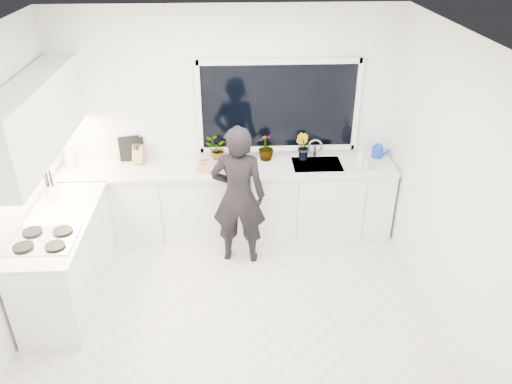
{
  "coord_description": "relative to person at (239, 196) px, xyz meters",
  "views": [
    {
      "loc": [
        0.04,
        -3.84,
        3.53
      ],
      "look_at": [
        0.27,
        0.4,
        1.15
      ],
      "focal_mm": 35.0,
      "sensor_mm": 36.0,
      "label": 1
    }
  ],
  "objects": [
    {
      "name": "floor",
      "position": [
        -0.1,
        -0.9,
        -0.83
      ],
      "size": [
        4.0,
        3.5,
        0.02
      ],
      "primitive_type": "cube",
      "color": "beige",
      "rests_on": "ground"
    },
    {
      "name": "wall_back",
      "position": [
        -0.1,
        0.86,
        0.53
      ],
      "size": [
        4.0,
        0.02,
        2.7
      ],
      "primitive_type": "cube",
      "color": "white",
      "rests_on": "ground"
    },
    {
      "name": "wall_right",
      "position": [
        1.91,
        -0.9,
        0.53
      ],
      "size": [
        0.02,
        3.5,
        2.7
      ],
      "primitive_type": "cube",
      "color": "white",
      "rests_on": "ground"
    },
    {
      "name": "ceiling",
      "position": [
        -0.1,
        -0.9,
        1.89
      ],
      "size": [
        4.0,
        3.5,
        0.02
      ],
      "primitive_type": "cube",
      "color": "white",
      "rests_on": "wall_back"
    },
    {
      "name": "window",
      "position": [
        0.5,
        0.82,
        0.73
      ],
      "size": [
        1.8,
        0.02,
        1.0
      ],
      "primitive_type": "cube",
      "color": "black",
      "rests_on": "wall_back"
    },
    {
      "name": "base_cabinets_back",
      "position": [
        -0.1,
        0.55,
        -0.38
      ],
      "size": [
        3.92,
        0.58,
        0.88
      ],
      "primitive_type": "cube",
      "color": "white",
      "rests_on": "floor"
    },
    {
      "name": "base_cabinets_left",
      "position": [
        -1.77,
        -0.55,
        -0.38
      ],
      "size": [
        0.58,
        1.6,
        0.88
      ],
      "primitive_type": "cube",
      "color": "white",
      "rests_on": "floor"
    },
    {
      "name": "countertop_back",
      "position": [
        -0.1,
        0.54,
        0.08
      ],
      "size": [
        3.94,
        0.62,
        0.04
      ],
      "primitive_type": "cube",
      "color": "silver",
      "rests_on": "base_cabinets_back"
    },
    {
      "name": "countertop_left",
      "position": [
        -1.77,
        -0.55,
        0.08
      ],
      "size": [
        0.62,
        1.6,
        0.04
      ],
      "primitive_type": "cube",
      "color": "silver",
      "rests_on": "base_cabinets_left"
    },
    {
      "name": "upper_cabinets",
      "position": [
        -1.89,
        -0.2,
        1.03
      ],
      "size": [
        0.34,
        2.1,
        0.7
      ],
      "primitive_type": "cube",
      "color": "white",
      "rests_on": "wall_left"
    },
    {
      "name": "sink",
      "position": [
        0.95,
        0.55,
        0.05
      ],
      "size": [
        0.58,
        0.42,
        0.14
      ],
      "primitive_type": "cube",
      "color": "silver",
      "rests_on": "countertop_back"
    },
    {
      "name": "faucet",
      "position": [
        0.95,
        0.75,
        0.21
      ],
      "size": [
        0.03,
        0.03,
        0.22
      ],
      "primitive_type": "cylinder",
      "color": "silver",
      "rests_on": "countertop_back"
    },
    {
      "name": "stovetop",
      "position": [
        -1.79,
        -0.9,
        0.11
      ],
      "size": [
        0.56,
        0.48,
        0.03
      ],
      "primitive_type": "cube",
      "color": "black",
      "rests_on": "countertop_left"
    },
    {
      "name": "person",
      "position": [
        0.0,
        0.0,
        0.0
      ],
      "size": [
        0.65,
        0.47,
        1.65
      ],
      "primitive_type": "imported",
      "rotation": [
        0.0,
        0.0,
        3.01
      ],
      "color": "black",
      "rests_on": "floor"
    },
    {
      "name": "pizza_tray",
      "position": [
        -0.23,
        0.52,
        0.11
      ],
      "size": [
        0.51,
        0.38,
        0.03
      ],
      "primitive_type": "cube",
      "rotation": [
        0.0,
        0.0,
        -0.02
      ],
      "color": "silver",
      "rests_on": "countertop_back"
    },
    {
      "name": "pizza",
      "position": [
        -0.23,
        0.52,
        0.13
      ],
      "size": [
        0.47,
        0.34,
        0.01
      ],
      "primitive_type": "cube",
      "rotation": [
        0.0,
        0.0,
        -0.02
      ],
      "color": "#D3491C",
      "rests_on": "pizza_tray"
    },
    {
      "name": "watering_can",
      "position": [
        1.71,
        0.71,
        0.16
      ],
      "size": [
        0.16,
        0.16,
        0.13
      ],
      "primitive_type": "cylinder",
      "rotation": [
        0.0,
        0.0,
        -0.17
      ],
      "color": "#1335B3",
      "rests_on": "countertop_back"
    },
    {
      "name": "paper_towel_roll",
      "position": [
        -1.95,
        0.65,
        0.23
      ],
      "size": [
        0.14,
        0.14,
        0.26
      ],
      "primitive_type": "cylinder",
      "rotation": [
        0.0,
        0.0,
        0.33
      ],
      "color": "white",
      "rests_on": "countertop_back"
    },
    {
      "name": "knife_block",
      "position": [
        -1.16,
        0.69,
        0.21
      ],
      "size": [
        0.16,
        0.14,
        0.22
      ],
      "primitive_type": "cube",
      "rotation": [
        0.0,
        0.0,
        -0.34
      ],
      "color": "#9F724A",
      "rests_on": "countertop_back"
    },
    {
      "name": "utensil_crock",
      "position": [
        -1.95,
        -0.1,
        0.18
      ],
      "size": [
        0.15,
        0.15,
        0.16
      ],
      "primitive_type": "cylinder",
      "rotation": [
        0.0,
        0.0,
        0.17
      ],
      "color": "silver",
      "rests_on": "countertop_left"
    },
    {
      "name": "picture_frame_large",
      "position": [
        -1.22,
        0.79,
        0.24
      ],
      "size": [
        0.22,
        0.07,
        0.28
      ],
      "primitive_type": "cube",
      "rotation": [
        0.0,
        0.0,
        0.21
      ],
      "color": "black",
      "rests_on": "countertop_back"
    },
    {
      "name": "picture_frame_small",
      "position": [
        -1.28,
        0.79,
        0.25
      ],
      "size": [
        0.25,
        0.07,
        0.3
      ],
      "primitive_type": "cube",
      "rotation": [
        0.0,
        0.0,
        0.22
      ],
      "color": "black",
      "rests_on": "countertop_back"
    },
    {
      "name": "herb_plants",
      "position": [
        0.15,
        0.71,
        0.25
      ],
      "size": [
        1.29,
        0.27,
        0.33
      ],
      "color": "#26662D",
      "rests_on": "countertop_back"
    },
    {
      "name": "soap_bottles",
      "position": [
        1.44,
        0.4,
        0.22
      ],
      "size": [
        0.17,
        0.11,
        0.28
      ],
      "color": "#D8BF66",
      "rests_on": "countertop_back"
    }
  ]
}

